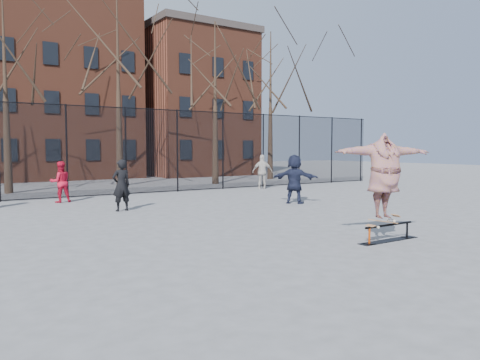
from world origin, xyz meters
TOP-DOWN VIEW (x-y plane):
  - ground at (0.00, 0.00)m, footprint 100.00×100.00m
  - skate_rail at (2.52, -0.66)m, footprint 1.80×0.28m
  - skateboard at (2.32, -0.66)m, footprint 0.87×0.21m
  - skater at (2.32, -0.66)m, footprint 2.47×1.41m
  - bystander_black at (-0.89, 7.74)m, footprint 0.67×0.47m
  - bystander_red at (-2.03, 11.49)m, footprint 0.81×0.64m
  - bystander_white at (8.21, 12.00)m, footprint 1.11×0.97m
  - bystander_navy at (5.41, 6.12)m, footprint 1.49×1.75m
  - fence at (-0.01, 13.00)m, footprint 34.03×0.07m
  - tree_row at (-0.25, 17.15)m, footprint 33.66×7.46m
  - rowhouses at (0.72, 26.00)m, footprint 29.00×7.00m

SIDE VIEW (x-z plane):
  - ground at x=0.00m, z-range 0.00..0.00m
  - skate_rail at x=2.52m, z-range -0.04..0.35m
  - skateboard at x=2.32m, z-range 0.40..0.50m
  - bystander_red at x=-2.03m, z-range 0.00..1.62m
  - bystander_black at x=-0.89m, z-range 0.00..1.76m
  - bystander_white at x=8.21m, z-range 0.00..1.79m
  - bystander_navy at x=5.41m, z-range 0.00..1.89m
  - skater at x=2.32m, z-range 0.50..2.44m
  - fence at x=-0.01m, z-range 0.05..4.05m
  - rowhouses at x=0.72m, z-range -0.44..12.56m
  - tree_row at x=-0.25m, z-range 2.02..12.69m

